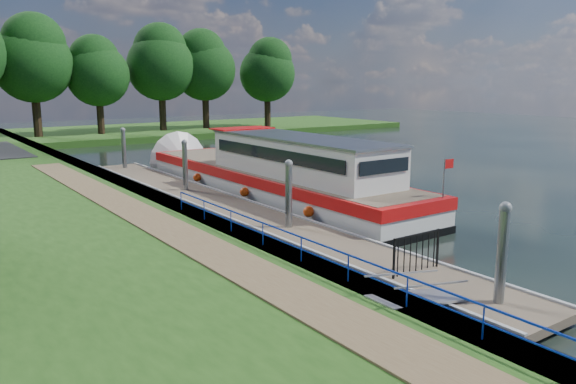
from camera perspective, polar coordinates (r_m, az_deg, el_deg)
ground at (r=15.48m, az=18.93°, el=-11.34°), size 160.00×160.00×0.00m
bank_edge at (r=25.54m, az=-13.14°, el=-1.30°), size 1.10×90.00×0.78m
far_bank at (r=64.96m, az=-13.64°, el=6.01°), size 60.00×18.00×0.60m
footpath at (r=18.48m, az=-10.26°, el=-4.61°), size 1.60×40.00×0.05m
blue_fence at (r=15.07m, az=3.62°, el=-6.05°), size 0.04×18.04×0.72m
pontoon at (r=24.89m, az=-5.92°, el=-1.87°), size 2.50×30.00×0.56m
mooring_piles at (r=24.67m, az=-5.97°, el=0.61°), size 0.30×27.30×3.55m
gangway at (r=14.18m, az=12.94°, el=-10.39°), size 2.58×1.00×0.92m
gate_panel at (r=16.39m, az=12.95°, el=-5.50°), size 1.85×0.05×1.15m
barge at (r=28.75m, az=-2.28°, el=1.78°), size 4.36×21.15×4.78m
horizon_trees at (r=57.82m, az=-25.63°, el=12.25°), size 54.38×10.03×12.87m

